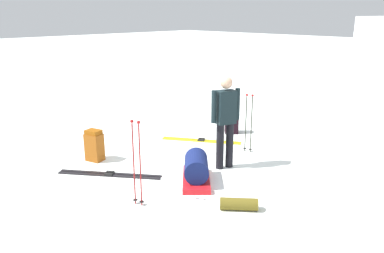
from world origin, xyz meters
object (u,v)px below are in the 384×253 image
Objects in this scene: skier_standing at (225,118)px; ski_pair_far at (110,174)px; ski_pair_near at (201,140)px; backpack_bright at (232,122)px; ski_poles_planted_near at (137,159)px; ski_poles_planted_far at (249,120)px; sleeping_mat_rolled at (239,204)px; gear_sled at (196,169)px; backpack_large_dark at (94,146)px.

skier_standing is 2.29m from ski_pair_far.
backpack_bright reaches higher than ski_pair_near.
ski_pair_far is at bearing -89.22° from backpack_bright.
skier_standing is at bearing -31.32° from ski_pair_near.
ski_poles_planted_far is (-0.22, 3.01, -0.05)m from ski_poles_planted_near.
sleeping_mat_rolled is (2.41, 0.60, 0.08)m from ski_pair_far.
gear_sled is at bearing 34.13° from ski_pair_far.
ski_poles_planted_far is (-0.20, 0.99, -0.28)m from skier_standing.
ski_poles_planted_near is at bearing -14.85° from backpack_large_dark.
ski_poles_planted_near reaches higher than backpack_large_dark.
ski_pair_near is 2.53m from ski_pair_far.
gear_sled is at bearing -49.18° from ski_pair_near.
backpack_large_dark reaches higher than ski_pair_near.
ski_pair_far is 2.95m from ski_poles_planted_far.
backpack_bright is (-0.05, 3.48, 0.27)m from ski_pair_far.
ski_poles_planted_far is at bearing 101.63° from skier_standing.
ski_poles_planted_far is at bearing 8.18° from ski_pair_near.
ski_poles_planted_near is at bearing -14.61° from ski_pair_far.
ski_poles_planted_far is 1.89m from gear_sled.
backpack_large_dark reaches higher than gear_sled.
ski_poles_planted_near is at bearing -92.42° from gear_sled.
backpack_large_dark is 3.25m from sleeping_mat_rolled.
ski_poles_planted_near is at bearing -71.31° from backpack_bright.
backpack_large_dark is at bearing -143.80° from skier_standing.
gear_sled reaches higher than ski_pair_near.
gear_sled is at bearing 166.17° from sleeping_mat_rolled.
skier_standing is 1.10m from gear_sled.
ski_poles_planted_far reaches higher than backpack_bright.
skier_standing is at bearing -78.37° from ski_poles_planted_far.
ski_poles_planted_far is at bearing 53.63° from backpack_large_dark.
backpack_large_dark is 0.58× the size of gear_sled.
skier_standing is 1.06× the size of ski_pair_near.
ski_pair_near and ski_pair_far have the same top height.
ski_poles_planted_near is at bearing -85.77° from ski_poles_planted_far.
skier_standing is 2.29m from backpack_bright.
ski_pair_far is at bearing 165.39° from ski_poles_planted_near.
gear_sled is at bearing 87.58° from ski_poles_planted_near.
ski_pair_near is at bearing -95.23° from backpack_bright.
ski_poles_planted_near reaches higher than backpack_bright.
ski_poles_planted_near is 1.30m from gear_sled.
ski_poles_planted_near is at bearing -64.23° from ski_pair_near.
ski_poles_planted_near is 1.24× the size of gear_sled.
ski_pair_far is 1.47m from ski_poles_planted_near.
ski_poles_planted_far is at bearing 69.29° from ski_pair_far.
backpack_bright is at bearing 108.69° from ski_poles_planted_near.
backpack_large_dark is at bearing -103.03° from backpack_bright.
gear_sled is (1.29, 0.87, 0.21)m from ski_pair_far.
backpack_large_dark reaches higher than sleeping_mat_rolled.
gear_sled is 1.92× the size of sleeping_mat_rolled.
skier_standing is 2.03m from ski_poles_planted_near.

